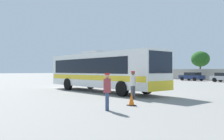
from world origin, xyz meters
The scene contains 7 objects.
ground_plane centered at (0.00, 10.00, 0.00)m, with size 300.00×300.00×0.00m, color gray.
coach_bus_white_yellow centered at (-1.32, -0.51, 1.80)m, with size 12.38×4.22×3.36m.
attendant_by_bus_door centered at (4.41, -1.57, 0.97)m, with size 0.34×0.34×1.70m.
passenger_waiting_on_apron centered at (7.12, -5.05, 0.92)m, with size 0.45×0.45×1.62m.
parked_car_leftmost_dark_blue centered at (-11.99, 23.66, 0.76)m, with size 4.27×2.01×1.43m.
roadside_tree_left centered at (-16.44, 31.67, 4.10)m, with size 3.71×3.71×5.70m.
traffic_cone_on_apron centered at (6.50, -3.26, 0.31)m, with size 0.36×0.36×0.64m.
Camera 1 is at (16.22, -10.59, 1.74)m, focal length 39.36 mm.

